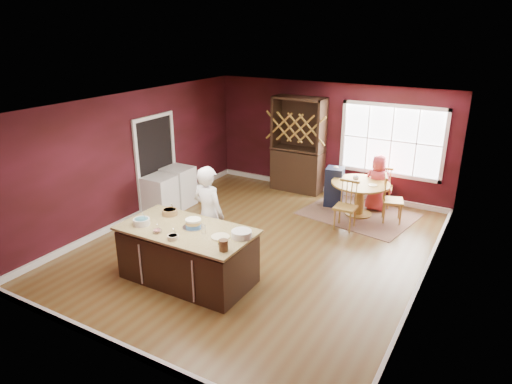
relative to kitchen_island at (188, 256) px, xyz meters
The scene contains 28 objects.
room_shell 1.90m from the kitchen_island, 76.11° to the left, with size 7.00×7.00×7.00m.
window 5.54m from the kitchen_island, 69.53° to the left, with size 2.36×0.10×1.66m, color white, non-canonical shape.
doorway 3.45m from the kitchen_island, 139.15° to the left, with size 0.08×1.26×2.13m, color white, non-canonical shape.
kitchen_island is the anchor object (origin of this frame).
dining_table 4.35m from the kitchen_island, 68.71° to the left, with size 1.26×1.26×0.75m.
baker 0.84m from the kitchen_island, 95.78° to the left, with size 0.64×0.42×1.76m, color white.
layer_cake 0.57m from the kitchen_island, 56.25° to the left, with size 0.35×0.35×0.14m, color white, non-canonical shape.
bowl_blue 0.93m from the kitchen_island, 162.41° to the right, with size 0.27×0.27×0.10m, color silver.
bowl_yellow 0.86m from the kitchen_island, 152.03° to the left, with size 0.26×0.26×0.10m, color brown.
bowl_pink 0.68m from the kitchen_island, 131.17° to the right, with size 0.14×0.14×0.05m, color white.
bowl_olive 0.65m from the kitchen_island, 81.55° to the right, with size 0.17×0.17×0.06m, color beige.
drinking_glass 0.65m from the kitchen_island, ahead, with size 0.07×0.07×0.14m, color white.
dinner_plate 0.81m from the kitchen_island, ahead, with size 0.29×0.29×0.02m, color beige.
white_tub 1.08m from the kitchen_island, 10.92° to the left, with size 0.31×0.31×0.11m, color silver.
stoneware_crock 1.13m from the kitchen_island, 19.07° to the right, with size 0.14×0.14×0.17m, color brown.
toy_figurine 0.96m from the kitchen_island, 14.42° to the right, with size 0.05×0.05×0.09m, color yellow, non-canonical shape.
rug 4.37m from the kitchen_island, 68.71° to the left, with size 2.28×1.76×0.01m, color brown.
chair_east 4.65m from the kitchen_island, 60.33° to the left, with size 0.44×0.42×1.04m, color brown, non-canonical shape.
chair_south 3.57m from the kitchen_island, 64.27° to the left, with size 0.43×0.41×1.02m, color brown, non-canonical shape.
chair_north 5.16m from the kitchen_island, 68.64° to the left, with size 0.42×0.40×1.01m, color brown, non-canonical shape.
seated_woman 4.89m from the kitchen_island, 68.11° to the left, with size 0.63×0.41×1.29m, color #BA3540.
high_chair 4.38m from the kitchen_island, 78.21° to the left, with size 0.39×0.39×0.96m, color black, non-canonical shape.
toddler 4.49m from the kitchen_island, 79.34° to the left, with size 0.18×0.14×0.26m, color #8CA5BF, non-canonical shape.
table_plate 4.42m from the kitchen_island, 65.03° to the left, with size 0.19×0.19×0.01m, color beige.
table_cup 4.40m from the kitchen_island, 70.89° to the left, with size 0.13×0.13×0.10m, color white.
hutch 4.91m from the kitchen_island, 93.47° to the left, with size 1.28×0.53×2.35m, color black.
washer 2.94m from the kitchen_island, 139.66° to the left, with size 0.60×0.58×0.87m, color white.
dryer 3.39m from the kitchen_island, 131.38° to the left, with size 0.62×0.60×0.91m, color white.
Camera 1 is at (3.84, -6.79, 3.99)m, focal length 32.00 mm.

